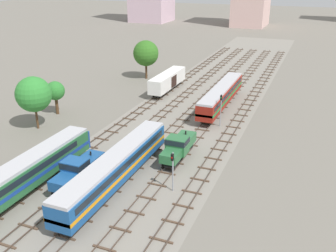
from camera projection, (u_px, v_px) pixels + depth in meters
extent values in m
plane|color=slate|center=(190.00, 114.00, 67.31)|extent=(480.00, 480.00, 0.00)
cube|color=gray|center=(190.00, 114.00, 67.31)|extent=(21.33, 176.00, 0.01)
cube|color=#47382D|center=(144.00, 104.00, 71.33)|extent=(0.07, 126.00, 0.15)
cube|color=#47382D|center=(151.00, 105.00, 70.83)|extent=(0.07, 126.00, 0.15)
cube|color=brown|center=(15.00, 201.00, 41.50)|extent=(2.40, 0.22, 0.14)
cube|color=brown|center=(34.00, 188.00, 44.07)|extent=(2.40, 0.22, 0.14)
cube|color=brown|center=(50.00, 176.00, 46.65)|extent=(2.40, 0.22, 0.14)
cube|color=brown|center=(65.00, 165.00, 49.23)|extent=(2.40, 0.22, 0.14)
cube|color=brown|center=(78.00, 156.00, 51.81)|extent=(2.40, 0.22, 0.14)
cube|color=brown|center=(90.00, 147.00, 54.38)|extent=(2.40, 0.22, 0.14)
cube|color=brown|center=(101.00, 139.00, 56.96)|extent=(2.40, 0.22, 0.14)
cube|color=brown|center=(111.00, 132.00, 59.54)|extent=(2.40, 0.22, 0.14)
cube|color=brown|center=(121.00, 125.00, 62.11)|extent=(2.40, 0.22, 0.14)
cube|color=brown|center=(129.00, 119.00, 64.69)|extent=(2.40, 0.22, 0.14)
cube|color=brown|center=(137.00, 113.00, 67.27)|extent=(2.40, 0.22, 0.14)
cube|color=brown|center=(144.00, 108.00, 69.85)|extent=(2.40, 0.22, 0.14)
cube|color=brown|center=(151.00, 103.00, 72.42)|extent=(2.40, 0.22, 0.14)
cube|color=brown|center=(157.00, 99.00, 75.00)|extent=(2.40, 0.22, 0.14)
cube|color=brown|center=(163.00, 94.00, 77.58)|extent=(2.40, 0.22, 0.14)
cube|color=brown|center=(168.00, 90.00, 80.15)|extent=(2.40, 0.22, 0.14)
cube|color=brown|center=(173.00, 87.00, 82.73)|extent=(2.40, 0.22, 0.14)
cube|color=brown|center=(178.00, 83.00, 85.31)|extent=(2.40, 0.22, 0.14)
cube|color=brown|center=(183.00, 80.00, 87.89)|extent=(2.40, 0.22, 0.14)
cube|color=brown|center=(187.00, 77.00, 90.46)|extent=(2.40, 0.22, 0.14)
cube|color=brown|center=(191.00, 74.00, 93.04)|extent=(2.40, 0.22, 0.14)
cube|color=brown|center=(195.00, 71.00, 95.62)|extent=(2.40, 0.22, 0.14)
cube|color=brown|center=(199.00, 69.00, 98.19)|extent=(2.40, 0.22, 0.14)
cube|color=brown|center=(202.00, 66.00, 100.77)|extent=(2.40, 0.22, 0.14)
cube|color=brown|center=(205.00, 64.00, 103.35)|extent=(2.40, 0.22, 0.14)
cube|color=brown|center=(208.00, 62.00, 105.92)|extent=(2.40, 0.22, 0.14)
cube|color=brown|center=(211.00, 59.00, 108.50)|extent=(2.40, 0.22, 0.14)
cube|color=brown|center=(214.00, 57.00, 111.08)|extent=(2.40, 0.22, 0.14)
cube|color=brown|center=(217.00, 55.00, 113.66)|extent=(2.40, 0.22, 0.14)
cube|color=brown|center=(219.00, 54.00, 116.23)|extent=(2.40, 0.22, 0.14)
cube|color=brown|center=(222.00, 52.00, 118.81)|extent=(2.40, 0.22, 0.14)
cube|color=brown|center=(224.00, 50.00, 121.39)|extent=(2.40, 0.22, 0.14)
cube|color=brown|center=(226.00, 48.00, 123.96)|extent=(2.40, 0.22, 0.14)
cube|color=#47382D|center=(165.00, 107.00, 69.83)|extent=(0.07, 126.00, 0.15)
cube|color=#47382D|center=(173.00, 108.00, 69.33)|extent=(0.07, 126.00, 0.15)
cube|color=brown|center=(5.00, 245.00, 34.85)|extent=(2.40, 0.22, 0.14)
cube|color=brown|center=(28.00, 226.00, 37.42)|extent=(2.40, 0.22, 0.14)
cube|color=brown|center=(48.00, 210.00, 40.00)|extent=(2.40, 0.22, 0.14)
cube|color=brown|center=(65.00, 196.00, 42.58)|extent=(2.40, 0.22, 0.14)
cube|color=brown|center=(80.00, 183.00, 45.15)|extent=(2.40, 0.22, 0.14)
cube|color=brown|center=(94.00, 171.00, 47.73)|extent=(2.40, 0.22, 0.14)
cube|color=brown|center=(106.00, 161.00, 50.31)|extent=(2.40, 0.22, 0.14)
cube|color=brown|center=(117.00, 152.00, 52.89)|extent=(2.40, 0.22, 0.14)
cube|color=brown|center=(127.00, 143.00, 55.46)|extent=(2.40, 0.22, 0.14)
cube|color=brown|center=(136.00, 136.00, 58.04)|extent=(2.40, 0.22, 0.14)
cube|color=brown|center=(145.00, 129.00, 60.62)|extent=(2.40, 0.22, 0.14)
cube|color=brown|center=(152.00, 122.00, 63.19)|extent=(2.40, 0.22, 0.14)
cube|color=brown|center=(159.00, 117.00, 65.77)|extent=(2.40, 0.22, 0.14)
cube|color=brown|center=(166.00, 111.00, 68.35)|extent=(2.40, 0.22, 0.14)
cube|color=brown|center=(172.00, 106.00, 70.93)|extent=(2.40, 0.22, 0.14)
cube|color=brown|center=(178.00, 101.00, 73.50)|extent=(2.40, 0.22, 0.14)
cube|color=brown|center=(183.00, 97.00, 76.08)|extent=(2.40, 0.22, 0.14)
cube|color=brown|center=(188.00, 93.00, 78.66)|extent=(2.40, 0.22, 0.14)
cube|color=brown|center=(192.00, 89.00, 81.23)|extent=(2.40, 0.22, 0.14)
cube|color=brown|center=(197.00, 85.00, 83.81)|extent=(2.40, 0.22, 0.14)
cube|color=brown|center=(201.00, 82.00, 86.39)|extent=(2.40, 0.22, 0.14)
cube|color=brown|center=(205.00, 79.00, 88.96)|extent=(2.40, 0.22, 0.14)
cube|color=brown|center=(208.00, 76.00, 91.54)|extent=(2.40, 0.22, 0.14)
cube|color=brown|center=(212.00, 73.00, 94.12)|extent=(2.40, 0.22, 0.14)
cube|color=brown|center=(215.00, 70.00, 96.70)|extent=(2.40, 0.22, 0.14)
cube|color=brown|center=(218.00, 68.00, 99.27)|extent=(2.40, 0.22, 0.14)
cube|color=brown|center=(221.00, 65.00, 101.85)|extent=(2.40, 0.22, 0.14)
cube|color=brown|center=(223.00, 63.00, 104.43)|extent=(2.40, 0.22, 0.14)
cube|color=brown|center=(226.00, 61.00, 107.00)|extent=(2.40, 0.22, 0.14)
cube|color=brown|center=(229.00, 59.00, 109.58)|extent=(2.40, 0.22, 0.14)
cube|color=brown|center=(231.00, 57.00, 112.16)|extent=(2.40, 0.22, 0.14)
cube|color=brown|center=(233.00, 55.00, 114.74)|extent=(2.40, 0.22, 0.14)
cube|color=brown|center=(235.00, 53.00, 117.31)|extent=(2.40, 0.22, 0.14)
cube|color=brown|center=(238.00, 51.00, 119.89)|extent=(2.40, 0.22, 0.14)
cube|color=brown|center=(240.00, 49.00, 122.47)|extent=(2.40, 0.22, 0.14)
cube|color=#47382D|center=(188.00, 110.00, 68.33)|extent=(0.07, 126.00, 0.15)
cube|color=#47382D|center=(195.00, 111.00, 67.84)|extent=(0.07, 126.00, 0.15)
cube|color=brown|center=(65.00, 237.00, 35.93)|extent=(2.40, 0.22, 0.14)
cube|color=brown|center=(83.00, 219.00, 38.50)|extent=(2.40, 0.22, 0.14)
cube|color=brown|center=(98.00, 204.00, 41.08)|extent=(2.40, 0.22, 0.14)
cube|color=brown|center=(112.00, 190.00, 43.66)|extent=(2.40, 0.22, 0.14)
cube|color=brown|center=(124.00, 178.00, 46.23)|extent=(2.40, 0.22, 0.14)
cube|color=brown|center=(135.00, 167.00, 48.81)|extent=(2.40, 0.22, 0.14)
cube|color=brown|center=(145.00, 157.00, 51.39)|extent=(2.40, 0.22, 0.14)
cube|color=brown|center=(154.00, 148.00, 53.96)|extent=(2.40, 0.22, 0.14)
cube|color=brown|center=(162.00, 140.00, 56.54)|extent=(2.40, 0.22, 0.14)
cube|color=brown|center=(170.00, 133.00, 59.12)|extent=(2.40, 0.22, 0.14)
cube|color=brown|center=(177.00, 126.00, 61.70)|extent=(2.40, 0.22, 0.14)
cube|color=brown|center=(183.00, 120.00, 64.27)|extent=(2.40, 0.22, 0.14)
cube|color=brown|center=(189.00, 114.00, 66.85)|extent=(2.40, 0.22, 0.14)
cube|color=brown|center=(194.00, 109.00, 69.43)|extent=(2.40, 0.22, 0.14)
cube|color=brown|center=(199.00, 104.00, 72.00)|extent=(2.40, 0.22, 0.14)
cube|color=brown|center=(204.00, 99.00, 74.58)|extent=(2.40, 0.22, 0.14)
cube|color=brown|center=(208.00, 95.00, 77.16)|extent=(2.40, 0.22, 0.14)
cube|color=brown|center=(212.00, 91.00, 79.74)|extent=(2.40, 0.22, 0.14)
cube|color=brown|center=(216.00, 87.00, 82.31)|extent=(2.40, 0.22, 0.14)
cube|color=brown|center=(219.00, 84.00, 84.89)|extent=(2.40, 0.22, 0.14)
cube|color=brown|center=(223.00, 81.00, 87.47)|extent=(2.40, 0.22, 0.14)
cube|color=brown|center=(226.00, 77.00, 90.04)|extent=(2.40, 0.22, 0.14)
cube|color=brown|center=(229.00, 74.00, 92.62)|extent=(2.40, 0.22, 0.14)
cube|color=brown|center=(232.00, 72.00, 95.20)|extent=(2.40, 0.22, 0.14)
cube|color=brown|center=(234.00, 69.00, 97.78)|extent=(2.40, 0.22, 0.14)
cube|color=brown|center=(237.00, 67.00, 100.35)|extent=(2.40, 0.22, 0.14)
cube|color=brown|center=(239.00, 64.00, 102.93)|extent=(2.40, 0.22, 0.14)
cube|color=brown|center=(241.00, 62.00, 105.51)|extent=(2.40, 0.22, 0.14)
cube|color=brown|center=(244.00, 60.00, 108.08)|extent=(2.40, 0.22, 0.14)
cube|color=brown|center=(246.00, 58.00, 110.66)|extent=(2.40, 0.22, 0.14)
cube|color=brown|center=(248.00, 56.00, 113.24)|extent=(2.40, 0.22, 0.14)
cube|color=brown|center=(250.00, 54.00, 115.82)|extent=(2.40, 0.22, 0.14)
cube|color=brown|center=(251.00, 52.00, 118.39)|extent=(2.40, 0.22, 0.14)
cube|color=brown|center=(253.00, 50.00, 120.97)|extent=(2.40, 0.22, 0.14)
cube|color=#47382D|center=(211.00, 113.00, 66.83)|extent=(0.07, 126.00, 0.15)
cube|color=#47382D|center=(219.00, 114.00, 66.34)|extent=(0.07, 126.00, 0.15)
cube|color=brown|center=(104.00, 249.00, 34.43)|extent=(2.40, 0.22, 0.14)
cube|color=brown|center=(120.00, 229.00, 37.00)|extent=(2.40, 0.22, 0.14)
cube|color=brown|center=(134.00, 212.00, 39.58)|extent=(2.40, 0.22, 0.14)
cube|color=brown|center=(146.00, 198.00, 42.16)|extent=(2.40, 0.22, 0.14)
cube|color=brown|center=(157.00, 185.00, 44.74)|extent=(2.40, 0.22, 0.14)
cube|color=brown|center=(167.00, 173.00, 47.31)|extent=(2.40, 0.22, 0.14)
cube|color=brown|center=(175.00, 163.00, 49.89)|extent=(2.40, 0.22, 0.14)
cube|color=brown|center=(183.00, 153.00, 52.47)|extent=(2.40, 0.22, 0.14)
cube|color=brown|center=(190.00, 145.00, 55.04)|extent=(2.40, 0.22, 0.14)
cube|color=brown|center=(196.00, 137.00, 57.62)|extent=(2.40, 0.22, 0.14)
cube|color=brown|center=(202.00, 130.00, 60.20)|extent=(2.40, 0.22, 0.14)
cube|color=brown|center=(207.00, 123.00, 62.78)|extent=(2.40, 0.22, 0.14)
cube|color=brown|center=(212.00, 117.00, 65.35)|extent=(2.40, 0.22, 0.14)
cube|color=brown|center=(217.00, 112.00, 67.93)|extent=(2.40, 0.22, 0.14)
cube|color=brown|center=(221.00, 107.00, 70.51)|extent=(2.40, 0.22, 0.14)
cube|color=brown|center=(225.00, 102.00, 73.08)|extent=(2.40, 0.22, 0.14)
cube|color=brown|center=(229.00, 98.00, 75.66)|extent=(2.40, 0.22, 0.14)
cube|color=brown|center=(232.00, 93.00, 78.24)|extent=(2.40, 0.22, 0.14)
cube|color=brown|center=(235.00, 90.00, 80.82)|extent=(2.40, 0.22, 0.14)
cube|color=brown|center=(238.00, 86.00, 83.39)|extent=(2.40, 0.22, 0.14)
cube|color=brown|center=(241.00, 82.00, 85.97)|extent=(2.40, 0.22, 0.14)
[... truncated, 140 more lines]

